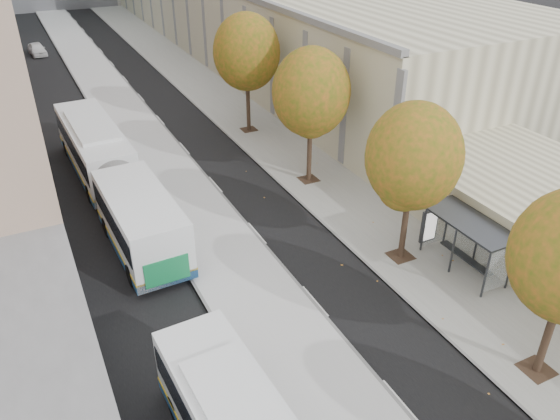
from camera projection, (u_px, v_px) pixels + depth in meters
bus_platform at (134, 128)px, 40.11m from camera, size 4.25×150.00×0.15m
sidewalk at (235, 112)px, 43.21m from camera, size 4.75×150.00×0.08m
bus_shelter at (472, 228)px, 24.10m from camera, size 1.90×4.40×2.53m
tree_c at (414, 157)px, 23.35m from camera, size 4.20×4.20×7.28m
tree_d at (311, 93)px, 30.21m from camera, size 4.40×4.40×7.60m
tree_e at (247, 52)px, 37.07m from camera, size 4.60×4.60×7.92m
bus_far at (112, 174)px, 29.86m from camera, size 3.41×18.66×3.10m
distant_car at (37, 49)px, 58.32m from camera, size 1.85×3.89×1.29m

